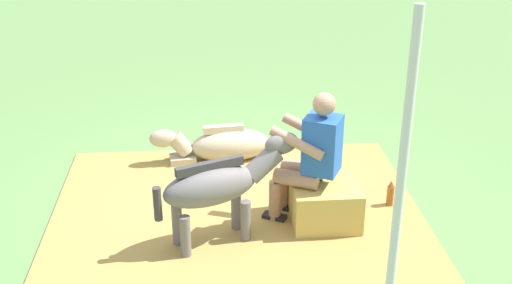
% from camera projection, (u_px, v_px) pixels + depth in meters
% --- Properties ---
extents(ground_plane, '(24.00, 24.00, 0.00)m').
position_uv_depth(ground_plane, '(242.00, 205.00, 6.21)').
color(ground_plane, '#608C4C').
extents(hay_patch, '(3.49, 2.80, 0.02)m').
position_uv_depth(hay_patch, '(237.00, 211.00, 6.08)').
color(hay_patch, '#AD8C47').
rests_on(hay_patch, ground).
extents(hay_bale, '(0.61, 0.56, 0.41)m').
position_uv_depth(hay_bale, '(325.00, 204.00, 5.81)').
color(hay_bale, tan).
rests_on(hay_bale, ground).
extents(person_seated, '(0.72, 0.59, 1.29)m').
position_uv_depth(person_seated, '(310.00, 154.00, 5.64)').
color(person_seated, tan).
rests_on(person_seated, ground).
extents(pony_standing, '(1.28, 0.69, 0.93)m').
position_uv_depth(pony_standing, '(220.00, 185.00, 5.40)').
color(pony_standing, slate).
rests_on(pony_standing, ground).
extents(pony_lying, '(1.35, 0.49, 0.42)m').
position_uv_depth(pony_lying, '(222.00, 145.00, 7.03)').
color(pony_lying, tan).
rests_on(pony_lying, ground).
extents(soda_bottle, '(0.07, 0.07, 0.28)m').
position_uv_depth(soda_bottle, '(390.00, 194.00, 6.12)').
color(soda_bottle, brown).
rests_on(soda_bottle, ground).
extents(tent_pole_left, '(0.06, 0.06, 2.41)m').
position_uv_depth(tent_pole_left, '(399.00, 202.00, 3.84)').
color(tent_pole_left, silver).
rests_on(tent_pole_left, ground).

